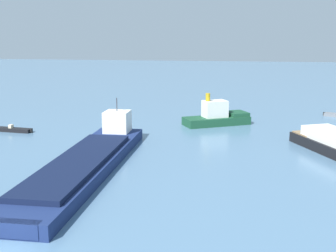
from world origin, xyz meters
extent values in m
cube|color=navy|center=(-0.41, 17.82, 0.64)|extent=(5.88, 31.70, 1.28)
cube|color=#0F1834|center=(-0.41, 16.32, 1.53)|extent=(5.00, 22.19, 0.50)
cube|color=white|center=(-0.42, 31.46, 2.68)|extent=(3.23, 3.20, 2.80)
cylinder|color=#333338|center=(-0.42, 31.46, 4.98)|extent=(0.12, 0.12, 1.80)
cube|color=navy|center=(-0.40, 2.37, 0.71)|extent=(4.40, 0.90, 1.15)
cube|color=black|center=(-17.05, 34.80, 0.27)|extent=(5.67, 1.95, 0.54)
cube|color=beige|center=(-17.46, 34.85, 0.79)|extent=(0.57, 0.71, 0.50)
cube|color=black|center=(-14.14, 34.46, 0.28)|extent=(0.32, 0.35, 0.56)
cube|color=#19472D|center=(12.18, 44.42, 0.62)|extent=(10.89, 8.20, 1.25)
cube|color=#19472D|center=(15.36, 46.12, 1.55)|extent=(4.16, 4.38, 0.60)
cube|color=white|center=(11.91, 44.28, 2.55)|extent=(4.35, 3.88, 2.60)
cylinder|color=gold|center=(10.81, 43.70, 4.45)|extent=(0.70, 0.70, 1.20)
cylinder|color=black|center=(16.82, 46.89, 0.75)|extent=(0.59, 0.76, 0.70)
cube|color=#937551|center=(25.30, 34.38, 1.34)|extent=(5.26, 4.79, 0.16)
cube|color=black|center=(30.50, 55.27, 0.28)|extent=(0.39, 0.41, 0.56)
camera|label=1|loc=(15.07, -25.22, 14.43)|focal=47.89mm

